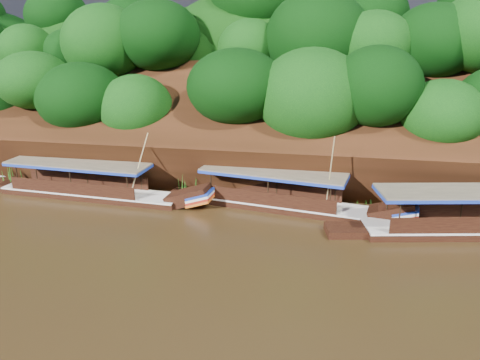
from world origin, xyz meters
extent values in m
plane|color=black|center=(0.00, 0.00, 0.00)|extent=(160.00, 160.00, 0.00)
cube|color=black|center=(0.00, 16.00, 3.50)|extent=(120.00, 16.12, 13.64)
cube|color=black|center=(0.00, 26.00, 0.00)|extent=(120.00, 24.00, 12.00)
ellipsoid|color=#0B3E0A|center=(-6.00, 15.00, 3.50)|extent=(18.00, 8.00, 6.40)
ellipsoid|color=#0B3E0A|center=(0.00, 23.00, 9.20)|extent=(24.00, 11.00, 8.40)
cube|color=brown|center=(11.71, 6.09, 2.59)|extent=(11.08, 4.77, 0.13)
cube|color=#1834A0|center=(11.71, 6.09, 2.46)|extent=(11.08, 4.77, 0.19)
cube|color=black|center=(0.77, 7.98, 0.00)|extent=(12.36, 4.24, 0.91)
cube|color=silver|center=(0.77, 7.98, 0.44)|extent=(12.37, 4.31, 0.10)
cube|color=black|center=(7.51, 6.84, 0.71)|extent=(3.12, 2.13, 1.71)
cube|color=#1834A0|center=(8.26, 6.71, 1.01)|extent=(1.77, 1.97, 0.62)
cube|color=#A82212|center=(8.26, 6.71, 0.67)|extent=(1.77, 1.97, 0.62)
cube|color=brown|center=(0.02, 8.11, 2.44)|extent=(9.81, 4.13, 0.12)
cube|color=#1834A0|center=(0.02, 8.11, 2.32)|extent=(9.81, 4.13, 0.18)
cylinder|color=tan|center=(3.67, 6.87, 3.01)|extent=(0.32, 1.71, 4.86)
cube|color=black|center=(-12.77, 7.70, 0.00)|extent=(13.22, 3.08, 0.89)
cube|color=silver|center=(-12.77, 7.70, 0.43)|extent=(13.23, 3.15, 0.10)
cube|color=black|center=(-5.42, 7.19, 0.69)|extent=(3.18, 1.85, 1.76)
cube|color=#1834A0|center=(-4.60, 7.13, 0.99)|extent=(1.72, 1.81, 0.66)
cube|color=#A82212|center=(-4.60, 7.13, 0.66)|extent=(1.72, 1.81, 0.66)
cube|color=brown|center=(-13.59, 7.75, 2.39)|extent=(10.41, 3.21, 0.12)
cube|color=#1834A0|center=(-13.59, 7.75, 2.27)|extent=(10.41, 3.21, 0.18)
cylinder|color=tan|center=(-8.83, 7.23, 2.68)|extent=(1.19, 1.14, 4.22)
cube|color=black|center=(-20.04, 11.09, 0.62)|extent=(2.76, 2.11, 1.47)
cube|color=#1834A0|center=(-19.43, 11.28, 0.88)|extent=(1.65, 1.82, 0.53)
cube|color=#A82212|center=(-19.43, 11.28, 0.58)|extent=(1.65, 1.82, 0.53)
cone|color=#2D6519|center=(-19.88, 8.91, 0.77)|extent=(1.50, 1.50, 1.54)
cone|color=#2D6519|center=(-13.52, 9.97, 1.09)|extent=(1.50, 1.50, 2.18)
cone|color=#2D6519|center=(-6.21, 9.21, 0.77)|extent=(1.50, 1.50, 1.55)
cone|color=#2D6519|center=(0.96, 9.62, 0.78)|extent=(1.50, 1.50, 1.56)
cone|color=#2D6519|center=(5.81, 9.93, 0.96)|extent=(1.50, 1.50, 1.92)
cone|color=#2D6519|center=(12.10, 9.57, 0.91)|extent=(1.50, 1.50, 1.81)
camera|label=1|loc=(3.32, -20.78, 11.45)|focal=35.00mm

